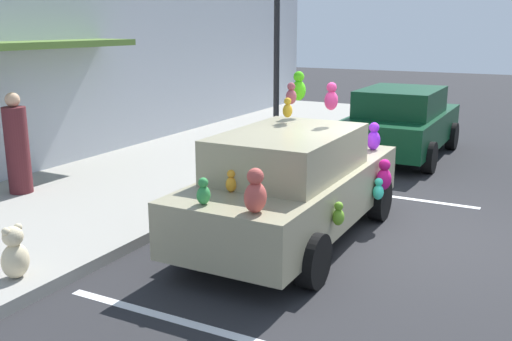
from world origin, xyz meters
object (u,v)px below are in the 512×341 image
parked_sedan_behind (401,122)px  street_lamp_post (277,45)px  teddy_bear_on_sidewalk (15,254)px  plush_covered_car (294,183)px  pedestrian_near_shopfront (17,147)px

parked_sedan_behind → street_lamp_post: size_ratio=1.10×
teddy_bear_on_sidewalk → street_lamp_post: size_ratio=0.16×
parked_sedan_behind → teddy_bear_on_sidewalk: size_ratio=6.81×
parked_sedan_behind → plush_covered_car: bearing=-179.9°
parked_sedan_behind → teddy_bear_on_sidewalk: (-8.77, 2.07, -0.36)m
street_lamp_post → pedestrian_near_shopfront: (-4.41, 2.63, -1.57)m
street_lamp_post → pedestrian_near_shopfront: bearing=149.2°
plush_covered_car → parked_sedan_behind: bearing=0.1°
parked_sedan_behind → street_lamp_post: 3.37m
parked_sedan_behind → street_lamp_post: bearing=132.1°
teddy_bear_on_sidewalk → plush_covered_car: bearing=-35.6°
plush_covered_car → pedestrian_near_shopfront: (-0.49, 4.80, 0.12)m
parked_sedan_behind → pedestrian_near_shopfront: (-6.36, 4.79, 0.13)m
teddy_bear_on_sidewalk → street_lamp_post: 7.12m
teddy_bear_on_sidewalk → pedestrian_near_shopfront: pedestrian_near_shopfront is taller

